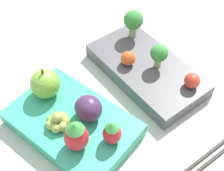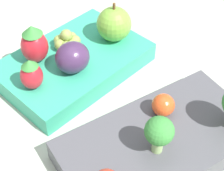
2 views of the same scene
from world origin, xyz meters
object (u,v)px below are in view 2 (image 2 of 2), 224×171
object	(u,v)px
strawberry_1	(31,74)
strawberry_0	(34,44)
bento_box_fruit	(74,63)
plum	(71,58)
apple	(114,24)
bento_box_savoury	(159,144)
broccoli_floret_1	(163,130)
cherry_tomato_0	(163,105)
grape_cluster	(67,41)

from	to	relation	value
strawberry_1	strawberry_0	bearing A→B (deg)	-123.77
bento_box_fruit	strawberry_1	bearing A→B (deg)	15.71
strawberry_0	plum	bearing A→B (deg)	119.68
apple	bento_box_savoury	bearing A→B (deg)	68.49
bento_box_savoury	broccoli_floret_1	size ratio (longest dim) A/B	4.89
broccoli_floret_1	strawberry_1	size ratio (longest dim) A/B	1.10
broccoli_floret_1	cherry_tomato_0	world-z (taller)	broccoli_floret_1
bento_box_fruit	strawberry_1	xyz separation A→B (m)	(0.07, 0.02, 0.03)
cherry_tomato_0	plum	bearing A→B (deg)	-71.45
plum	strawberry_0	bearing A→B (deg)	-60.32
cherry_tomato_0	grape_cluster	size ratio (longest dim) A/B	0.70
grape_cluster	bento_box_savoury	bearing A→B (deg)	88.85
bento_box_fruit	cherry_tomato_0	distance (m)	0.15
grape_cluster	strawberry_1	bearing A→B (deg)	28.59
bento_box_savoury	grape_cluster	bearing A→B (deg)	-91.15
cherry_tomato_0	grape_cluster	bearing A→B (deg)	-83.05
broccoli_floret_1	strawberry_1	xyz separation A→B (m)	(0.06, -0.16, -0.01)
bento_box_fruit	plum	size ratio (longest dim) A/B	4.75
cherry_tomato_0	plum	world-z (taller)	plum
bento_box_savoury	grape_cluster	size ratio (longest dim) A/B	6.09
bento_box_savoury	strawberry_0	distance (m)	0.19
cherry_tomato_0	apple	size ratio (longest dim) A/B	0.46
cherry_tomato_0	bento_box_savoury	bearing A→B (deg)	44.03
strawberry_1	grape_cluster	size ratio (longest dim) A/B	1.13
strawberry_1	plum	xyz separation A→B (m)	(-0.05, 0.00, -0.00)
plum	cherry_tomato_0	bearing A→B (deg)	108.55
bento_box_savoury	broccoli_floret_1	xyz separation A→B (m)	(0.01, 0.01, 0.04)
bento_box_savoury	broccoli_floret_1	distance (m)	0.04
strawberry_0	plum	size ratio (longest dim) A/B	1.22
cherry_tomato_0	apple	world-z (taller)	apple
bento_box_fruit	cherry_tomato_0	xyz separation A→B (m)	(-0.02, 0.14, 0.03)
cherry_tomato_0	bento_box_fruit	bearing A→B (deg)	-80.18
bento_box_savoury	apple	world-z (taller)	apple
bento_box_fruit	strawberry_0	world-z (taller)	strawberry_0
plum	bento_box_savoury	bearing A→B (deg)	96.67
broccoli_floret_1	bento_box_fruit	bearing A→B (deg)	-92.84
bento_box_savoury	bento_box_fruit	size ratio (longest dim) A/B	1.08
cherry_tomato_0	grape_cluster	world-z (taller)	same
apple	grape_cluster	world-z (taller)	apple
grape_cluster	broccoli_floret_1	bearing A→B (deg)	86.06
apple	strawberry_0	distance (m)	0.11
bento_box_fruit	cherry_tomato_0	bearing A→B (deg)	99.82
strawberry_1	cherry_tomato_0	bearing A→B (deg)	126.82
bento_box_savoury	apple	xyz separation A→B (m)	(-0.06, -0.16, 0.04)
broccoli_floret_1	grape_cluster	size ratio (longest dim) A/B	1.24
bento_box_fruit	apple	size ratio (longest dim) A/B	3.73
apple	strawberry_0	size ratio (longest dim) A/B	1.05
strawberry_0	strawberry_1	size ratio (longest dim) A/B	1.28
broccoli_floret_1	cherry_tomato_0	distance (m)	0.05
strawberry_0	strawberry_1	distance (m)	0.05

